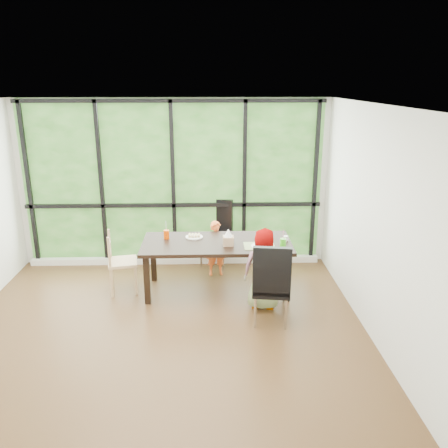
{
  "coord_description": "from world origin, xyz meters",
  "views": [
    {
      "loc": [
        0.59,
        -5.04,
        2.95
      ],
      "look_at": [
        0.78,
        0.98,
        1.05
      ],
      "focal_mm": 36.66,
      "sensor_mm": 36.0,
      "label": 1
    }
  ],
  "objects_px": {
    "chair_window_leather": "(216,234)",
    "plate_near": "(260,246)",
    "orange_cup": "(166,234)",
    "green_cup": "(283,243)",
    "child_toddler": "(216,248)",
    "tissue_box": "(228,241)",
    "dining_table": "(217,266)",
    "child_older": "(265,269)",
    "white_mug": "(286,238)",
    "chair_end_beech": "(123,262)",
    "plate_far": "(194,237)",
    "chair_interior_leather": "(271,283)"
  },
  "relations": [
    {
      "from": "child_older",
      "to": "orange_cup",
      "type": "relative_size",
      "value": 8.65
    },
    {
      "from": "green_cup",
      "to": "orange_cup",
      "type": "bearing_deg",
      "value": 165.17
    },
    {
      "from": "plate_near",
      "to": "chair_window_leather",
      "type": "bearing_deg",
      "value": 116.83
    },
    {
      "from": "chair_interior_leather",
      "to": "child_toddler",
      "type": "relative_size",
      "value": 1.23
    },
    {
      "from": "plate_near",
      "to": "orange_cup",
      "type": "xyz_separation_m",
      "value": [
        -1.33,
        0.38,
        0.06
      ]
    },
    {
      "from": "chair_end_beech",
      "to": "orange_cup",
      "type": "distance_m",
      "value": 0.74
    },
    {
      "from": "plate_near",
      "to": "tissue_box",
      "type": "distance_m",
      "value": 0.45
    },
    {
      "from": "child_older",
      "to": "green_cup",
      "type": "height_order",
      "value": "child_older"
    },
    {
      "from": "child_older",
      "to": "white_mug",
      "type": "xyz_separation_m",
      "value": [
        0.36,
        0.56,
        0.23
      ]
    },
    {
      "from": "plate_far",
      "to": "tissue_box",
      "type": "xyz_separation_m",
      "value": [
        0.49,
        -0.34,
        0.06
      ]
    },
    {
      "from": "white_mug",
      "to": "chair_end_beech",
      "type": "bearing_deg",
      "value": 179.72
    },
    {
      "from": "chair_interior_leather",
      "to": "white_mug",
      "type": "xyz_separation_m",
      "value": [
        0.32,
        0.95,
        0.25
      ]
    },
    {
      "from": "orange_cup",
      "to": "green_cup",
      "type": "height_order",
      "value": "green_cup"
    },
    {
      "from": "child_toddler",
      "to": "tissue_box",
      "type": "xyz_separation_m",
      "value": [
        0.16,
        -0.71,
        0.37
      ]
    },
    {
      "from": "plate_near",
      "to": "orange_cup",
      "type": "height_order",
      "value": "orange_cup"
    },
    {
      "from": "plate_near",
      "to": "plate_far",
      "type": "bearing_deg",
      "value": 155.73
    },
    {
      "from": "dining_table",
      "to": "child_toddler",
      "type": "xyz_separation_m",
      "value": [
        0.0,
        0.58,
        0.06
      ]
    },
    {
      "from": "child_older",
      "to": "tissue_box",
      "type": "xyz_separation_m",
      "value": [
        -0.47,
        0.41,
        0.26
      ]
    },
    {
      "from": "chair_end_beech",
      "to": "child_older",
      "type": "distance_m",
      "value": 2.07
    },
    {
      "from": "chair_window_leather",
      "to": "green_cup",
      "type": "xyz_separation_m",
      "value": [
        0.91,
        -1.24,
        0.28
      ]
    },
    {
      "from": "child_toddler",
      "to": "child_older",
      "type": "distance_m",
      "value": 1.29
    },
    {
      "from": "chair_end_beech",
      "to": "child_older",
      "type": "xyz_separation_m",
      "value": [
        1.98,
        -0.57,
        0.11
      ]
    },
    {
      "from": "tissue_box",
      "to": "child_toddler",
      "type": "bearing_deg",
      "value": 102.6
    },
    {
      "from": "chair_window_leather",
      "to": "green_cup",
      "type": "distance_m",
      "value": 1.56
    },
    {
      "from": "child_older",
      "to": "plate_far",
      "type": "height_order",
      "value": "child_older"
    },
    {
      "from": "chair_window_leather",
      "to": "plate_near",
      "type": "bearing_deg",
      "value": -44.25
    },
    {
      "from": "plate_near",
      "to": "tissue_box",
      "type": "xyz_separation_m",
      "value": [
        -0.44,
        0.08,
        0.06
      ]
    },
    {
      "from": "dining_table",
      "to": "plate_near",
      "type": "relative_size",
      "value": 8.24
    },
    {
      "from": "chair_end_beech",
      "to": "child_toddler",
      "type": "distance_m",
      "value": 1.46
    },
    {
      "from": "chair_interior_leather",
      "to": "white_mug",
      "type": "bearing_deg",
      "value": -101.12
    },
    {
      "from": "dining_table",
      "to": "chair_interior_leather",
      "type": "bearing_deg",
      "value": -54.46
    },
    {
      "from": "dining_table",
      "to": "chair_end_beech",
      "type": "bearing_deg",
      "value": 178.68
    },
    {
      "from": "chair_end_beech",
      "to": "white_mug",
      "type": "height_order",
      "value": "chair_end_beech"
    },
    {
      "from": "plate_far",
      "to": "chair_interior_leather",
      "type": "bearing_deg",
      "value": -48.98
    },
    {
      "from": "chair_end_beech",
      "to": "orange_cup",
      "type": "relative_size",
      "value": 7.01
    },
    {
      "from": "chair_window_leather",
      "to": "tissue_box",
      "type": "relative_size",
      "value": 7.24
    },
    {
      "from": "child_older",
      "to": "plate_far",
      "type": "relative_size",
      "value": 4.4
    },
    {
      "from": "child_older",
      "to": "chair_interior_leather",
      "type": "bearing_deg",
      "value": 105.62
    },
    {
      "from": "plate_far",
      "to": "child_older",
      "type": "bearing_deg",
      "value": -38.23
    },
    {
      "from": "chair_window_leather",
      "to": "white_mug",
      "type": "xyz_separation_m",
      "value": [
        0.99,
        -0.97,
        0.25
      ]
    },
    {
      "from": "chair_window_leather",
      "to": "plate_far",
      "type": "bearing_deg",
      "value": -93.74
    },
    {
      "from": "chair_interior_leather",
      "to": "orange_cup",
      "type": "relative_size",
      "value": 8.42
    },
    {
      "from": "white_mug",
      "to": "chair_window_leather",
      "type": "bearing_deg",
      "value": 135.77
    },
    {
      "from": "child_toddler",
      "to": "orange_cup",
      "type": "distance_m",
      "value": 0.91
    },
    {
      "from": "dining_table",
      "to": "plate_near",
      "type": "bearing_deg",
      "value": -19.15
    },
    {
      "from": "green_cup",
      "to": "tissue_box",
      "type": "bearing_deg",
      "value": 170.18
    },
    {
      "from": "chair_window_leather",
      "to": "child_older",
      "type": "bearing_deg",
      "value": -48.66
    },
    {
      "from": "chair_window_leather",
      "to": "child_older",
      "type": "height_order",
      "value": "child_older"
    },
    {
      "from": "child_toddler",
      "to": "tissue_box",
      "type": "relative_size",
      "value": 5.89
    },
    {
      "from": "child_toddler",
      "to": "white_mug",
      "type": "xyz_separation_m",
      "value": [
        0.99,
        -0.56,
        0.35
      ]
    }
  ]
}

